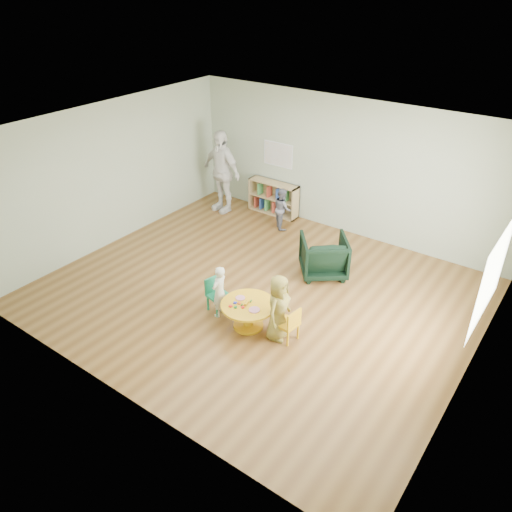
# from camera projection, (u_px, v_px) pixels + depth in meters

# --- Properties ---
(room) EXTENTS (7.10, 7.00, 2.80)m
(room) POSITION_uv_depth(u_px,v_px,m) (259.00, 192.00, 7.73)
(room) COLOR brown
(room) RESTS_ON ground
(activity_table) EXTENTS (0.85, 0.85, 0.47)m
(activity_table) POSITION_uv_depth(u_px,v_px,m) (248.00, 311.00, 7.73)
(activity_table) COLOR gold
(activity_table) RESTS_ON ground
(kid_chair_left) EXTENTS (0.38, 0.38, 0.59)m
(kid_chair_left) POSITION_uv_depth(u_px,v_px,m) (217.00, 293.00, 8.11)
(kid_chair_left) COLOR #167C54
(kid_chair_left) RESTS_ON ground
(kid_chair_right) EXTENTS (0.34, 0.34, 0.56)m
(kid_chair_right) POSITION_uv_depth(u_px,v_px,m) (289.00, 324.00, 7.44)
(kid_chair_right) COLOR gold
(kid_chair_right) RESTS_ON ground
(bookshelf) EXTENTS (1.20, 0.30, 0.75)m
(bookshelf) POSITION_uv_depth(u_px,v_px,m) (274.00, 198.00, 11.32)
(bookshelf) COLOR tan
(bookshelf) RESTS_ON ground
(alphabet_poster) EXTENTS (0.74, 0.01, 0.54)m
(alphabet_poster) POSITION_uv_depth(u_px,v_px,m) (278.00, 155.00, 10.91)
(alphabet_poster) COLOR white
(alphabet_poster) RESTS_ON ground
(armchair) EXTENTS (1.14, 1.14, 0.75)m
(armchair) POSITION_uv_depth(u_px,v_px,m) (324.00, 256.00, 9.04)
(armchair) COLOR black
(armchair) RESTS_ON ground
(child_left) EXTENTS (0.24, 0.34, 0.89)m
(child_left) POSITION_uv_depth(u_px,v_px,m) (219.00, 292.00, 7.92)
(child_left) COLOR silver
(child_left) RESTS_ON ground
(child_right) EXTENTS (0.40, 0.56, 1.07)m
(child_right) POSITION_uv_depth(u_px,v_px,m) (278.00, 308.00, 7.39)
(child_right) COLOR yellow
(child_right) RESTS_ON ground
(toddler) EXTENTS (0.55, 0.55, 0.90)m
(toddler) POSITION_uv_depth(u_px,v_px,m) (282.00, 208.00, 10.62)
(toddler) COLOR #161C37
(toddler) RESTS_ON ground
(adult_caretaker) EXTENTS (1.16, 0.62, 1.87)m
(adult_caretaker) POSITION_uv_depth(u_px,v_px,m) (221.00, 171.00, 11.17)
(adult_caretaker) COLOR white
(adult_caretaker) RESTS_ON ground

